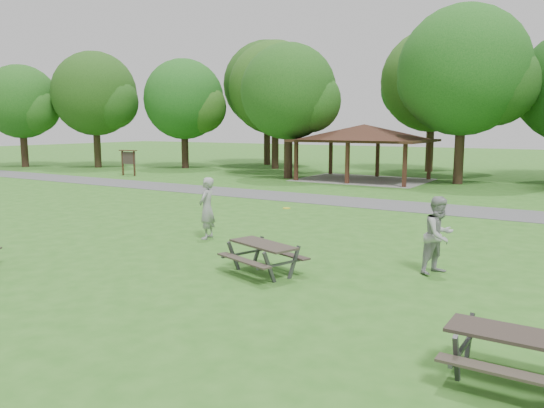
% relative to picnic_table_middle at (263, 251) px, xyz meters
% --- Properties ---
extents(ground, '(160.00, 160.00, 0.00)m').
position_rel_picnic_table_middle_xyz_m(ground, '(-2.49, -1.14, -0.60)').
color(ground, '#2D661D').
rests_on(ground, ground).
extents(asphalt_path, '(120.00, 3.20, 0.02)m').
position_rel_picnic_table_middle_xyz_m(asphalt_path, '(-2.49, 12.86, -0.59)').
color(asphalt_path, '#4D4D50').
rests_on(asphalt_path, ground).
extents(pavilion, '(8.60, 7.01, 3.76)m').
position_rel_picnic_table_middle_xyz_m(pavilion, '(-6.49, 22.86, 2.46)').
color(pavilion, '#351D13').
rests_on(pavilion, ground).
extents(notice_board, '(1.60, 0.30, 1.88)m').
position_rel_picnic_table_middle_xyz_m(notice_board, '(-22.49, 16.86, 0.71)').
color(notice_board, '#321C12').
rests_on(notice_board, ground).
extents(tree_row_a, '(7.56, 7.20, 9.97)m').
position_rel_picnic_table_middle_xyz_m(tree_row_a, '(-30.40, 20.89, 5.55)').
color(tree_row_a, black).
rests_on(tree_row_a, ground).
extents(tree_row_b, '(7.14, 6.80, 9.28)m').
position_rel_picnic_table_middle_xyz_m(tree_row_b, '(-23.41, 24.39, 5.07)').
color(tree_row_b, black).
rests_on(tree_row_b, ground).
extents(tree_row_c, '(8.19, 7.80, 10.67)m').
position_rel_picnic_table_middle_xyz_m(tree_row_c, '(-16.40, 27.89, 5.94)').
color(tree_row_c, black).
rests_on(tree_row_c, ground).
extents(tree_row_d, '(6.93, 6.60, 9.27)m').
position_rel_picnic_table_middle_xyz_m(tree_row_d, '(-11.41, 21.39, 5.17)').
color(tree_row_d, black).
rests_on(tree_row_d, ground).
extents(tree_row_e, '(8.40, 8.00, 11.02)m').
position_rel_picnic_table_middle_xyz_m(tree_row_e, '(-0.39, 23.89, 6.18)').
color(tree_row_e, black).
rests_on(tree_row_e, ground).
extents(tree_deep_a, '(8.40, 8.00, 11.38)m').
position_rel_picnic_table_middle_xyz_m(tree_deep_a, '(-19.39, 31.39, 6.53)').
color(tree_deep_a, black).
rests_on(tree_deep_a, ground).
extents(tree_deep_b, '(8.40, 8.00, 11.13)m').
position_rel_picnic_table_middle_xyz_m(tree_deep_b, '(-4.39, 31.89, 6.29)').
color(tree_deep_b, '#331F16').
rests_on(tree_deep_b, ground).
extents(tree_flank_left, '(6.72, 6.40, 8.93)m').
position_rel_picnic_table_middle_xyz_m(tree_flank_left, '(-36.41, 17.89, 4.93)').
color(tree_flank_left, black).
rests_on(tree_flank_left, ground).
extents(picnic_table_middle, '(2.26, 2.03, 0.81)m').
position_rel_picnic_table_middle_xyz_m(picnic_table_middle, '(0.00, 0.00, 0.00)').
color(picnic_table_middle, '#2F2922').
rests_on(picnic_table_middle, ground).
extents(picnic_table_far, '(1.93, 1.57, 0.83)m').
position_rel_picnic_table_middle_xyz_m(picnic_table_far, '(6.18, -3.00, 0.01)').
color(picnic_table_far, '#2A221E').
rests_on(picnic_table_far, ground).
extents(frisbee_in_flight, '(0.29, 0.29, 0.02)m').
position_rel_picnic_table_middle_xyz_m(frisbee_in_flight, '(-0.76, 2.49, 0.68)').
color(frisbee_in_flight, yellow).
rests_on(frisbee_in_flight, ground).
extents(frisbee_thrower, '(0.64, 0.83, 2.03)m').
position_rel_picnic_table_middle_xyz_m(frisbee_thrower, '(-3.82, 2.58, 0.41)').
color(frisbee_thrower, gray).
rests_on(frisbee_thrower, ground).
extents(frisbee_catcher, '(1.07, 1.18, 1.97)m').
position_rel_picnic_table_middle_xyz_m(frisbee_catcher, '(3.73, 2.35, 0.38)').
color(frisbee_catcher, '#98989A').
rests_on(frisbee_catcher, ground).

